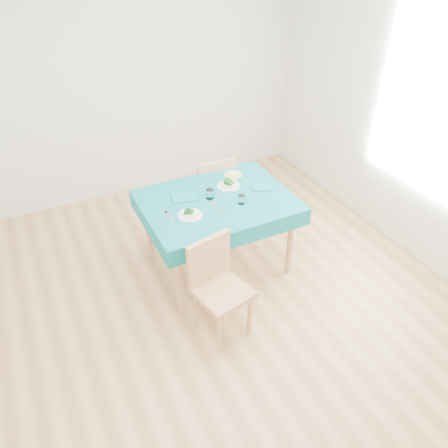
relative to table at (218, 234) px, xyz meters
name	(u,v)px	position (x,y,z in m)	size (l,w,h in m)	color
room_shell	(224,167)	(-0.17, -0.48, 0.97)	(4.02, 4.52, 2.73)	#9F7542
table	(218,234)	(0.00, 0.00, 0.00)	(1.31, 1.00, 0.76)	#096169
chair_near	(223,287)	(-0.32, -0.76, 0.10)	(0.39, 0.42, 0.97)	tan
chair_far	(210,182)	(0.24, 0.67, 0.14)	(0.42, 0.46, 1.04)	tan
bowl_near	(190,213)	(-0.32, -0.13, 0.41)	(0.21, 0.21, 0.06)	white
bowl_far	(229,183)	(0.19, 0.16, 0.41)	(0.21, 0.21, 0.06)	white
fork_near	(170,217)	(-0.47, -0.07, 0.38)	(0.02, 0.18, 0.00)	silver
knife_near	(216,208)	(-0.07, -0.12, 0.38)	(0.02, 0.23, 0.00)	silver
fork_far	(222,189)	(0.11, 0.14, 0.38)	(0.02, 0.18, 0.00)	silver
knife_far	(259,187)	(0.43, 0.02, 0.38)	(0.01, 0.19, 0.00)	silver
napkin_near	(184,198)	(-0.25, 0.15, 0.39)	(0.22, 0.15, 0.01)	#0D6C74
napkin_far	(262,187)	(0.46, 0.00, 0.38)	(0.19, 0.13, 0.01)	#0D6C74
tumbler_center	(210,194)	(-0.05, 0.05, 0.42)	(0.07, 0.07, 0.09)	white
tumbler_side	(241,199)	(0.16, -0.15, 0.42)	(0.06, 0.06, 0.08)	white
side_plate	(233,175)	(0.33, 0.33, 0.38)	(0.18, 0.18, 0.01)	#D3E46F
bread_slice	(233,174)	(0.33, 0.33, 0.40)	(0.10, 0.10, 0.02)	beige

